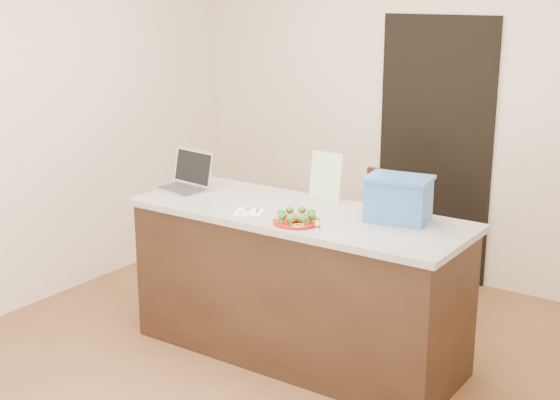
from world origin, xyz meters
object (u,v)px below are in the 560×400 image
Objects in this scene: yogurt_bottle at (318,225)px; plate at (297,222)px; laptop at (187,179)px; chair at (384,235)px; blue_box at (398,199)px; napkin at (249,212)px; island at (298,284)px.

plate is at bearing 167.70° from yogurt_bottle.
yogurt_bottle is 0.17× the size of laptop.
chair is (0.00, 1.09, -0.37)m from plate.
blue_box reaches higher than laptop.
yogurt_bottle is at bearing -69.81° from chair.
napkin is 1.18m from chair.
blue_box is (0.57, 0.15, 0.59)m from island.
napkin is at bearing -138.39° from island.
napkin is (-0.22, -0.19, 0.46)m from island.
blue_box is (0.44, 0.36, 0.12)m from plate.
island is 1.03m from laptop.
laptop is at bearing -127.64° from chair.
chair is (0.13, 0.88, 0.10)m from island.
island is 31.46× the size of yogurt_bottle.
blue_box is at bearing 12.90° from laptop.
laptop is at bearing 166.78° from plate.
yogurt_bottle is 1.20m from laptop.
plate is 1.15m from chair.
plate is 1.04m from laptop.
plate reaches higher than napkin.
napkin is 2.42× the size of yogurt_bottle.
yogurt_bottle is at bearing -40.66° from island.
napkin reaches higher than island.
blue_box is (0.28, 0.40, 0.10)m from yogurt_bottle.
chair reaches higher than plate.
laptop is 0.39× the size of chair.
blue_box is at bearing 39.27° from plate.
laptop is 1.46m from blue_box.
island is 2.10× the size of chair.
island is 0.53m from plate.
island is at bearing 139.34° from yogurt_bottle.
blue_box reaches higher than chair.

